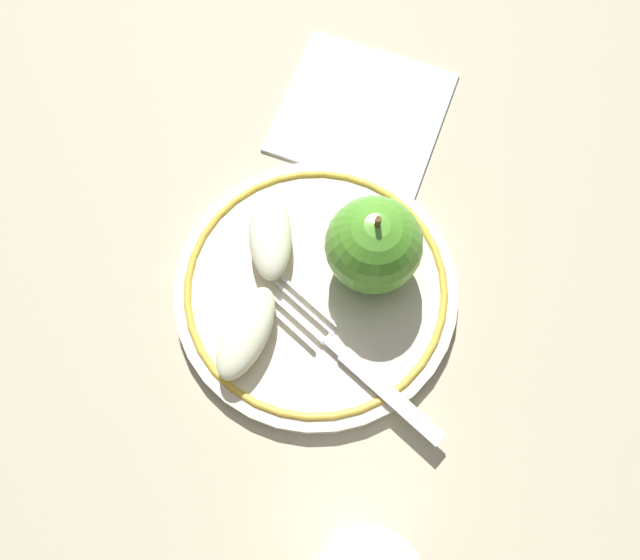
{
  "coord_description": "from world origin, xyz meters",
  "views": [
    {
      "loc": [
        -0.08,
        0.14,
        0.53
      ],
      "look_at": [
        -0.0,
        -0.02,
        0.03
      ],
      "focal_mm": 40.0,
      "sensor_mm": 36.0,
      "label": 1
    }
  ],
  "objects_px": {
    "plate": "(320,292)",
    "apple_slice_front": "(270,235)",
    "apple_slice_back": "(246,333)",
    "fork": "(356,365)",
    "apple_red_whole": "(374,245)",
    "napkin_folded": "(362,111)"
  },
  "relations": [
    {
      "from": "apple_slice_back",
      "to": "napkin_folded",
      "type": "xyz_separation_m",
      "value": [
        0.01,
        -0.22,
        -0.02
      ]
    },
    {
      "from": "plate",
      "to": "apple_slice_front",
      "type": "height_order",
      "value": "apple_slice_front"
    },
    {
      "from": "apple_slice_front",
      "to": "fork",
      "type": "height_order",
      "value": "apple_slice_front"
    },
    {
      "from": "apple_slice_front",
      "to": "napkin_folded",
      "type": "height_order",
      "value": "apple_slice_front"
    },
    {
      "from": "apple_slice_back",
      "to": "napkin_folded",
      "type": "relative_size",
      "value": 0.55
    },
    {
      "from": "apple_red_whole",
      "to": "plate",
      "type": "bearing_deg",
      "value": 54.64
    },
    {
      "from": "apple_slice_front",
      "to": "napkin_folded",
      "type": "relative_size",
      "value": 0.55
    },
    {
      "from": "apple_slice_front",
      "to": "fork",
      "type": "relative_size",
      "value": 0.44
    },
    {
      "from": "apple_slice_front",
      "to": "napkin_folded",
      "type": "bearing_deg",
      "value": -33.6
    },
    {
      "from": "apple_slice_front",
      "to": "apple_slice_back",
      "type": "xyz_separation_m",
      "value": [
        -0.02,
        0.08,
        0.0
      ]
    },
    {
      "from": "apple_red_whole",
      "to": "fork",
      "type": "xyz_separation_m",
      "value": [
        -0.02,
        0.08,
        -0.03
      ]
    },
    {
      "from": "apple_red_whole",
      "to": "apple_slice_back",
      "type": "xyz_separation_m",
      "value": [
        0.06,
        0.09,
        -0.02
      ]
    },
    {
      "from": "plate",
      "to": "fork",
      "type": "distance_m",
      "value": 0.07
    },
    {
      "from": "apple_red_whole",
      "to": "napkin_folded",
      "type": "xyz_separation_m",
      "value": [
        0.07,
        -0.13,
        -0.05
      ]
    },
    {
      "from": "plate",
      "to": "fork",
      "type": "bearing_deg",
      "value": 140.18
    },
    {
      "from": "apple_slice_front",
      "to": "fork",
      "type": "xyz_separation_m",
      "value": [
        -0.1,
        0.06,
        -0.01
      ]
    },
    {
      "from": "plate",
      "to": "apple_slice_back",
      "type": "distance_m",
      "value": 0.07
    },
    {
      "from": "apple_slice_front",
      "to": "apple_slice_back",
      "type": "height_order",
      "value": "same"
    },
    {
      "from": "apple_red_whole",
      "to": "apple_slice_front",
      "type": "height_order",
      "value": "apple_red_whole"
    },
    {
      "from": "apple_red_whole",
      "to": "napkin_folded",
      "type": "distance_m",
      "value": 0.15
    },
    {
      "from": "apple_slice_back",
      "to": "fork",
      "type": "xyz_separation_m",
      "value": [
        -0.08,
        -0.02,
        -0.01
      ]
    },
    {
      "from": "fork",
      "to": "napkin_folded",
      "type": "height_order",
      "value": "fork"
    }
  ]
}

